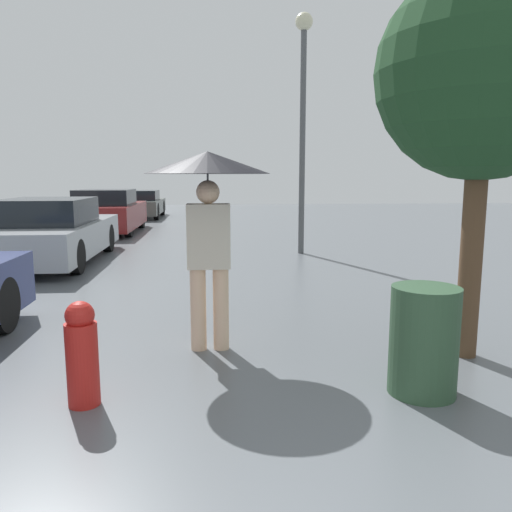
% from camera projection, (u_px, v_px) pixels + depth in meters
% --- Properties ---
extents(pedestrian, '(1.19, 1.19, 1.93)m').
position_uv_depth(pedestrian, '(208.00, 189.00, 4.71)').
color(pedestrian, beige).
rests_on(pedestrian, ground_plane).
extents(parked_car_second, '(1.80, 4.39, 1.28)m').
position_uv_depth(parked_car_second, '(51.00, 233.00, 9.91)').
color(parked_car_second, '#9EA3A8').
rests_on(parked_car_second, ground_plane).
extents(parked_car_third, '(1.83, 4.15, 1.32)m').
position_uv_depth(parked_car_third, '(107.00, 212.00, 15.18)').
color(parked_car_third, maroon).
rests_on(parked_car_third, ground_plane).
extents(parked_car_farthest, '(1.68, 3.92, 1.14)m').
position_uv_depth(parked_car_farthest, '(141.00, 204.00, 20.82)').
color(parked_car_farthest, '#4C514C').
rests_on(parked_car_farthest, ground_plane).
extents(tree, '(1.90, 1.90, 3.55)m').
position_uv_depth(tree, '(484.00, 74.00, 4.38)').
color(tree, brown).
rests_on(tree, ground_plane).
extents(street_lamp, '(0.37, 0.37, 5.08)m').
position_uv_depth(street_lamp, '(303.00, 97.00, 10.65)').
color(street_lamp, '#515456').
rests_on(street_lamp, ground_plane).
extents(trash_bin, '(0.53, 0.53, 0.86)m').
position_uv_depth(trash_bin, '(424.00, 341.00, 3.89)').
color(trash_bin, '#2D4C33').
rests_on(trash_bin, ground_plane).
extents(fire_hydrant, '(0.24, 0.24, 0.80)m').
position_uv_depth(fire_hydrant, '(82.00, 354.00, 3.69)').
color(fire_hydrant, '#B21E19').
rests_on(fire_hydrant, ground_plane).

